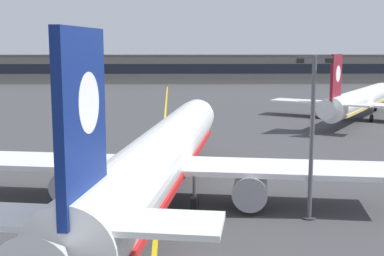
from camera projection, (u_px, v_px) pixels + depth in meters
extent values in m
cube|color=yellow|center=(162.00, 152.00, 54.77)|extent=(3.98, 179.97, 0.01)
cylinder|color=white|center=(161.00, 155.00, 36.34)|extent=(9.19, 36.16, 3.80)
cone|color=white|center=(196.00, 118.00, 55.24)|extent=(3.96, 3.12, 3.61)
cube|color=red|center=(161.00, 170.00, 36.50)|extent=(8.68, 33.30, 0.44)
cube|color=black|center=(193.00, 114.00, 53.28)|extent=(2.98, 1.52, 0.60)
cube|color=white|center=(163.00, 165.00, 37.06)|extent=(32.36, 9.58, 0.36)
cylinder|color=gray|center=(74.00, 182.00, 37.07)|extent=(2.82, 3.91, 2.30)
cylinder|color=black|center=(83.00, 176.00, 38.88)|extent=(1.96, 0.47, 1.95)
cylinder|color=gray|center=(250.00, 189.00, 35.46)|extent=(2.82, 3.91, 2.30)
cylinder|color=black|center=(251.00, 182.00, 37.27)|extent=(1.96, 0.47, 1.95)
cube|color=navy|center=(82.00, 122.00, 20.16)|extent=(1.12, 4.81, 7.20)
cylinder|color=white|center=(84.00, 103.00, 20.34)|extent=(0.80, 2.44, 2.40)
cube|color=white|center=(80.00, 220.00, 20.14)|extent=(11.30, 4.43, 0.24)
cylinder|color=#4C4C51|center=(189.00, 145.00, 50.85)|extent=(0.24, 0.24, 1.60)
cylinder|color=black|center=(189.00, 155.00, 51.01)|extent=(0.53, 0.95, 0.90)
cylinder|color=#4C4C51|center=(117.00, 185.00, 34.98)|extent=(0.24, 0.24, 1.60)
cylinder|color=black|center=(118.00, 202.00, 35.16)|extent=(0.59, 1.35, 1.30)
cylinder|color=#4C4C51|center=(194.00, 188.00, 34.31)|extent=(0.24, 0.24, 1.60)
cylinder|color=black|center=(194.00, 205.00, 34.48)|extent=(0.59, 1.35, 1.30)
cylinder|color=white|center=(359.00, 100.00, 78.52)|extent=(18.83, 27.94, 3.25)
cone|color=white|center=(381.00, 92.00, 92.59)|extent=(3.79, 3.51, 3.09)
cone|color=white|center=(328.00, 109.00, 64.32)|extent=(3.33, 3.31, 2.44)
cube|color=#DBBC66|center=(359.00, 106.00, 78.65)|extent=(17.49, 25.81, 0.38)
cube|color=black|center=(379.00, 89.00, 91.11)|extent=(2.57, 2.07, 0.51)
cube|color=white|center=(360.00, 104.00, 79.07)|extent=(25.47, 17.77, 0.31)
cylinder|color=gray|center=(323.00, 110.00, 81.14)|extent=(3.28, 3.65, 1.97)
cylinder|color=black|center=(326.00, 109.00, 82.49)|extent=(1.51, 1.00, 1.67)
cube|color=maroon|center=(336.00, 79.00, 66.40)|extent=(2.43, 3.68, 6.15)
cylinder|color=white|center=(337.00, 74.00, 66.52)|extent=(1.39, 1.95, 2.05)
cube|color=white|center=(334.00, 104.00, 66.45)|extent=(9.27, 6.95, 0.21)
cylinder|color=#4C4C51|center=(376.00, 104.00, 89.35)|extent=(0.21, 0.21, 1.37)
cylinder|color=black|center=(376.00, 109.00, 89.49)|extent=(0.69, 0.83, 0.77)
cylinder|color=#4C4C51|center=(341.00, 110.00, 78.39)|extent=(0.21, 0.21, 1.37)
cylinder|color=black|center=(341.00, 116.00, 78.54)|extent=(0.87, 1.13, 1.11)
cylinder|color=#4C4C51|center=(372.00, 112.00, 76.18)|extent=(0.21, 0.21, 1.37)
cylinder|color=black|center=(371.00, 118.00, 76.32)|extent=(0.87, 1.13, 1.11)
cylinder|color=#515156|center=(312.00, 139.00, 32.89)|extent=(0.28, 0.28, 10.40)
cylinder|color=#333338|center=(309.00, 218.00, 33.69)|extent=(0.90, 0.90, 0.10)
cube|color=#515156|center=(315.00, 58.00, 32.12)|extent=(2.20, 0.16, 0.16)
cube|color=black|center=(300.00, 61.00, 32.13)|extent=(0.44, 0.36, 0.28)
cube|color=black|center=(329.00, 61.00, 32.16)|extent=(0.44, 0.36, 0.28)
cone|color=orange|center=(181.00, 151.00, 53.76)|extent=(0.36, 0.36, 0.55)
cylinder|color=white|center=(181.00, 151.00, 53.75)|extent=(0.23, 0.23, 0.07)
cube|color=orange|center=(181.00, 154.00, 53.80)|extent=(0.44, 0.44, 0.03)
cube|color=slate|center=(209.00, 69.00, 159.10)|extent=(143.88, 12.00, 8.08)
cube|color=black|center=(210.00, 69.00, 153.06)|extent=(138.12, 0.12, 2.80)
cube|color=#4E4A47|center=(209.00, 55.00, 158.44)|extent=(144.28, 12.40, 0.40)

